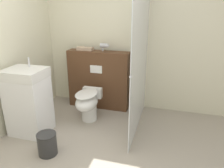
{
  "coord_description": "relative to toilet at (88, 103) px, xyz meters",
  "views": [
    {
      "loc": [
        0.88,
        -1.85,
        1.84
      ],
      "look_at": [
        0.01,
        1.19,
        0.7
      ],
      "focal_mm": 35.0,
      "sensor_mm": 36.0,
      "label": 1
    }
  ],
  "objects": [
    {
      "name": "toilet",
      "position": [
        0.0,
        0.0,
        0.0
      ],
      "size": [
        0.34,
        0.57,
        0.52
      ],
      "color": "white",
      "rests_on": "ground_plane"
    },
    {
      "name": "folded_towel",
      "position": [
        -0.27,
        0.61,
        0.78
      ],
      "size": [
        0.29,
        0.13,
        0.06
      ],
      "color": "tan",
      "rests_on": "partition_panel"
    },
    {
      "name": "partition_panel",
      "position": [
        -0.01,
        0.59,
        0.22
      ],
      "size": [
        1.13,
        0.26,
        1.07
      ],
      "color": "#51331E",
      "rests_on": "ground_plane"
    },
    {
      "name": "waste_bin",
      "position": [
        -0.18,
        -0.97,
        -0.17
      ],
      "size": [
        0.25,
        0.25,
        0.3
      ],
      "color": "#2D2D2D",
      "rests_on": "ground_plane"
    },
    {
      "name": "hair_drier",
      "position": [
        0.1,
        0.62,
        0.85
      ],
      "size": [
        0.17,
        0.08,
        0.14
      ],
      "color": "#B7B7BC",
      "rests_on": "partition_panel"
    },
    {
      "name": "wall_back",
      "position": [
        0.4,
        0.82,
        0.93
      ],
      "size": [
        8.0,
        0.06,
        2.5
      ],
      "color": "beige",
      "rests_on": "ground_plane"
    },
    {
      "name": "shower_glass",
      "position": [
        0.83,
        0.06,
        0.78
      ],
      "size": [
        0.04,
        1.47,
        2.19
      ],
      "color": "silver",
      "rests_on": "ground_plane"
    },
    {
      "name": "sink_vanity",
      "position": [
        -0.71,
        -0.55,
        0.18
      ],
      "size": [
        0.56,
        0.47,
        1.14
      ],
      "color": "white",
      "rests_on": "ground_plane"
    }
  ]
}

